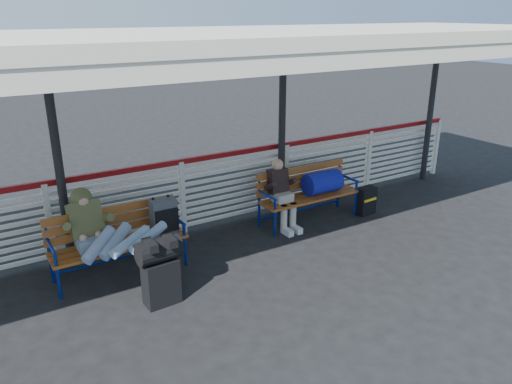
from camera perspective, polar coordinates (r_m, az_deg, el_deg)
ground at (r=6.73m, az=-1.51°, el=-10.36°), size 60.00×60.00×0.00m
fence at (r=7.99m, az=-8.44°, el=-0.26°), size 12.08×0.08×1.24m
canopy at (r=6.58m, az=-5.74°, el=16.78°), size 12.60×3.60×3.16m
luggage_stack at (r=6.19m, az=-10.90°, el=-8.60°), size 0.54×0.32×0.87m
bench_left at (r=7.02m, az=-13.79°, el=-4.04°), size 1.80×0.56×0.96m
bench_right at (r=8.53m, az=6.83°, el=0.77°), size 1.80×0.56×0.92m
traveler_man at (r=6.58m, az=-16.03°, el=-4.84°), size 0.94×1.64×0.77m
companion_person at (r=8.14m, az=2.98°, el=-0.17°), size 0.32×0.66×1.15m
suitcase_side at (r=9.01m, az=12.44°, el=-0.97°), size 0.37×0.24×0.49m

